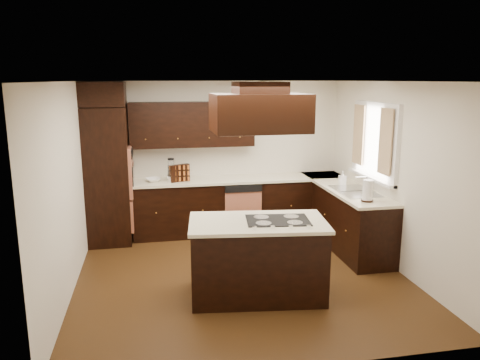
# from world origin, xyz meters

# --- Properties ---
(floor) EXTENTS (4.20, 4.20, 0.02)m
(floor) POSITION_xyz_m (0.00, 0.00, -0.01)
(floor) COLOR #513114
(floor) RESTS_ON ground
(ceiling) EXTENTS (4.20, 4.20, 0.02)m
(ceiling) POSITION_xyz_m (0.00, 0.00, 2.51)
(ceiling) COLOR silver
(ceiling) RESTS_ON ground
(wall_back) EXTENTS (4.20, 0.02, 2.50)m
(wall_back) POSITION_xyz_m (0.00, 2.11, 1.25)
(wall_back) COLOR beige
(wall_back) RESTS_ON ground
(wall_front) EXTENTS (4.20, 0.02, 2.50)m
(wall_front) POSITION_xyz_m (0.00, -2.11, 1.25)
(wall_front) COLOR beige
(wall_front) RESTS_ON ground
(wall_left) EXTENTS (0.02, 4.20, 2.50)m
(wall_left) POSITION_xyz_m (-2.11, 0.00, 1.25)
(wall_left) COLOR beige
(wall_left) RESTS_ON ground
(wall_right) EXTENTS (0.02, 4.20, 2.50)m
(wall_right) POSITION_xyz_m (2.11, 0.00, 1.25)
(wall_right) COLOR beige
(wall_right) RESTS_ON ground
(oven_column) EXTENTS (0.65, 0.75, 2.12)m
(oven_column) POSITION_xyz_m (-1.78, 1.71, 1.06)
(oven_column) COLOR black
(oven_column) RESTS_ON floor
(wall_oven_face) EXTENTS (0.05, 0.62, 0.78)m
(wall_oven_face) POSITION_xyz_m (-1.43, 1.71, 1.12)
(wall_oven_face) COLOR #C26D4E
(wall_oven_face) RESTS_ON oven_column
(base_cabinets_back) EXTENTS (2.93, 0.60, 0.88)m
(base_cabinets_back) POSITION_xyz_m (0.03, 1.80, 0.44)
(base_cabinets_back) COLOR black
(base_cabinets_back) RESTS_ON floor
(base_cabinets_right) EXTENTS (0.60, 2.40, 0.88)m
(base_cabinets_right) POSITION_xyz_m (1.80, 0.90, 0.44)
(base_cabinets_right) COLOR black
(base_cabinets_right) RESTS_ON floor
(countertop_back) EXTENTS (2.93, 0.63, 0.04)m
(countertop_back) POSITION_xyz_m (0.03, 1.79, 0.90)
(countertop_back) COLOR #F0E7C3
(countertop_back) RESTS_ON base_cabinets_back
(countertop_right) EXTENTS (0.63, 2.40, 0.04)m
(countertop_right) POSITION_xyz_m (1.79, 0.90, 0.90)
(countertop_right) COLOR #F0E7C3
(countertop_right) RESTS_ON base_cabinets_right
(upper_cabinets) EXTENTS (2.00, 0.34, 0.72)m
(upper_cabinets) POSITION_xyz_m (-0.43, 1.93, 1.81)
(upper_cabinets) COLOR black
(upper_cabinets) RESTS_ON wall_back
(dishwasher_front) EXTENTS (0.60, 0.05, 0.72)m
(dishwasher_front) POSITION_xyz_m (0.33, 1.50, 0.40)
(dishwasher_front) COLOR #C26D4E
(dishwasher_front) RESTS_ON floor
(window_frame) EXTENTS (0.06, 1.32, 1.12)m
(window_frame) POSITION_xyz_m (2.07, 0.55, 1.65)
(window_frame) COLOR white
(window_frame) RESTS_ON wall_right
(window_pane) EXTENTS (0.00, 1.20, 1.00)m
(window_pane) POSITION_xyz_m (2.10, 0.55, 1.65)
(window_pane) COLOR white
(window_pane) RESTS_ON wall_right
(curtain_left) EXTENTS (0.02, 0.34, 0.90)m
(curtain_left) POSITION_xyz_m (2.01, 0.13, 1.70)
(curtain_left) COLOR beige
(curtain_left) RESTS_ON wall_right
(curtain_right) EXTENTS (0.02, 0.34, 0.90)m
(curtain_right) POSITION_xyz_m (2.01, 0.97, 1.70)
(curtain_right) COLOR beige
(curtain_right) RESTS_ON wall_right
(sink_rim) EXTENTS (0.52, 0.84, 0.01)m
(sink_rim) POSITION_xyz_m (1.80, 0.55, 0.92)
(sink_rim) COLOR silver
(sink_rim) RESTS_ON countertop_right
(island) EXTENTS (1.62, 1.01, 0.88)m
(island) POSITION_xyz_m (0.08, -0.60, 0.44)
(island) COLOR black
(island) RESTS_ON floor
(island_top) EXTENTS (1.68, 1.08, 0.04)m
(island_top) POSITION_xyz_m (0.08, -0.60, 0.90)
(island_top) COLOR #F0E7C3
(island_top) RESTS_ON island
(cooktop) EXTENTS (0.78, 0.57, 0.01)m
(cooktop) POSITION_xyz_m (0.31, -0.63, 0.93)
(cooktop) COLOR black
(cooktop) RESTS_ON island_top
(range_hood) EXTENTS (1.05, 0.72, 0.42)m
(range_hood) POSITION_xyz_m (0.10, -0.55, 2.16)
(range_hood) COLOR black
(range_hood) RESTS_ON ceiling
(hood_duct) EXTENTS (0.55, 0.50, 0.13)m
(hood_duct) POSITION_xyz_m (0.10, -0.55, 2.44)
(hood_duct) COLOR black
(hood_duct) RESTS_ON ceiling
(blender_base) EXTENTS (0.15, 0.15, 0.10)m
(blender_base) POSITION_xyz_m (-0.80, 1.71, 0.97)
(blender_base) COLOR silver
(blender_base) RESTS_ON countertop_back
(blender_pitcher) EXTENTS (0.13, 0.13, 0.26)m
(blender_pitcher) POSITION_xyz_m (-0.80, 1.71, 1.15)
(blender_pitcher) COLOR silver
(blender_pitcher) RESTS_ON blender_base
(spice_rack) EXTENTS (0.34, 0.20, 0.28)m
(spice_rack) POSITION_xyz_m (-0.67, 1.72, 1.06)
(spice_rack) COLOR black
(spice_rack) RESTS_ON countertop_back
(mixing_bowl) EXTENTS (0.29, 0.29, 0.06)m
(mixing_bowl) POSITION_xyz_m (-1.09, 1.79, 0.95)
(mixing_bowl) COLOR white
(mixing_bowl) RESTS_ON countertop_back
(soap_bottle) EXTENTS (0.10, 0.10, 0.21)m
(soap_bottle) POSITION_xyz_m (1.80, 1.01, 1.03)
(soap_bottle) COLOR white
(soap_bottle) RESTS_ON countertop_right
(paper_towel) EXTENTS (0.17, 0.17, 0.30)m
(paper_towel) POSITION_xyz_m (1.72, -0.02, 1.07)
(paper_towel) COLOR white
(paper_towel) RESTS_ON countertop_right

